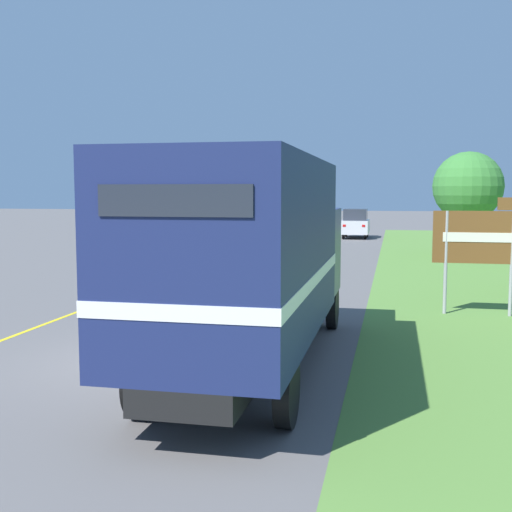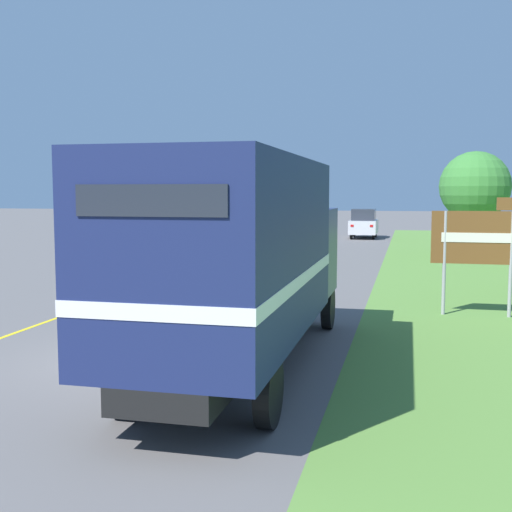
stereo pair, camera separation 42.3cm
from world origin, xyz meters
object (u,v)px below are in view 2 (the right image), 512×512
at_px(lead_car_silver_ahead, 364,223).
at_px(lead_car_white, 246,243).
at_px(highway_sign, 480,240).
at_px(roadside_tree_far, 475,187).
at_px(horse_trailer_truck, 242,256).

bearing_deg(lead_car_silver_ahead, lead_car_white, -102.20).
height_order(lead_car_white, highway_sign, highway_sign).
distance_m(lead_car_white, highway_sign, 13.08).
relative_size(lead_car_silver_ahead, roadside_tree_far, 0.79).
distance_m(lead_car_silver_ahead, roadside_tree_far, 13.36).
relative_size(horse_trailer_truck, highway_sign, 2.87).
bearing_deg(roadside_tree_far, highway_sign, -94.78).
bearing_deg(lead_car_silver_ahead, roadside_tree_far, -62.42).
distance_m(horse_trailer_truck, lead_car_white, 16.64).
xyz_separation_m(lead_car_silver_ahead, roadside_tree_far, (6.08, -11.65, 2.40)).
relative_size(horse_trailer_truck, lead_car_silver_ahead, 2.14).
relative_size(horse_trailer_truck, roadside_tree_far, 1.68).
bearing_deg(highway_sign, roadside_tree_far, 85.22).
height_order(lead_car_silver_ahead, highway_sign, highway_sign).
bearing_deg(lead_car_white, lead_car_silver_ahead, 77.80).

